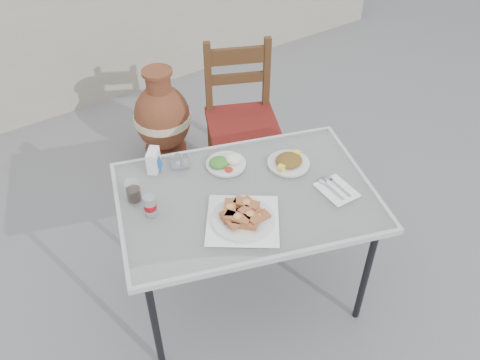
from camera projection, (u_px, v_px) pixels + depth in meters
ground at (266, 298)px, 2.78m from camera, size 80.00×80.00×0.00m
cafe_table at (246, 201)px, 2.39m from camera, size 1.38×1.13×0.72m
pide_plate at (243, 216)px, 2.21m from camera, size 0.44×0.44×0.06m
salad_rice_plate at (226, 162)px, 2.50m from camera, size 0.20×0.20×0.05m
salad_chopped_plate at (289, 161)px, 2.50m from camera, size 0.21×0.21×0.04m
soda_can at (150, 205)px, 2.22m from camera, size 0.06×0.06×0.10m
cola_glass at (133, 192)px, 2.30m from camera, size 0.07×0.07×0.10m
napkin_holder at (153, 160)px, 2.45m from camera, size 0.10×0.10×0.11m
condiment_caddy at (180, 162)px, 2.50m from camera, size 0.11×0.10×0.06m
cutlery_napkin at (334, 188)px, 2.38m from camera, size 0.15×0.20×0.01m
chair at (242, 119)px, 3.20m from camera, size 0.57×0.57×0.97m
terracotta_urn at (162, 118)px, 3.53m from camera, size 0.40×0.40×0.69m
back_wall at (80, 29)px, 3.95m from camera, size 6.00×0.25×1.20m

